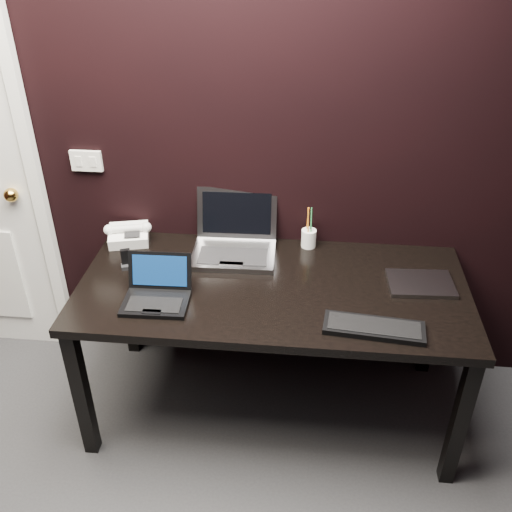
# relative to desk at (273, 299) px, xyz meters

# --- Properties ---
(wall_back) EXTENTS (4.00, 0.00, 4.00)m
(wall_back) POSITION_rel_desk_xyz_m (-0.30, 0.40, 0.64)
(wall_back) COLOR black
(wall_back) RESTS_ON ground
(wall_switch) EXTENTS (0.15, 0.02, 0.10)m
(wall_switch) POSITION_rel_desk_xyz_m (-0.92, 0.39, 0.46)
(wall_switch) COLOR silver
(wall_switch) RESTS_ON wall_back
(desk) EXTENTS (1.70, 0.80, 0.74)m
(desk) POSITION_rel_desk_xyz_m (0.00, 0.00, 0.00)
(desk) COLOR black
(desk) RESTS_ON ground
(netbook) EXTENTS (0.28, 0.25, 0.17)m
(netbook) POSITION_rel_desk_xyz_m (-0.47, -0.16, 0.11)
(netbook) COLOR black
(netbook) RESTS_ON desk
(silver_laptop) EXTENTS (0.39, 0.36, 0.27)m
(silver_laptop) POSITION_rel_desk_xyz_m (-0.20, 0.25, 0.13)
(silver_laptop) COLOR gray
(silver_laptop) RESTS_ON desk
(ext_keyboard) EXTENTS (0.40, 0.17, 0.02)m
(ext_keyboard) POSITION_rel_desk_xyz_m (0.42, -0.27, 0.09)
(ext_keyboard) COLOR black
(ext_keyboard) RESTS_ON desk
(closed_laptop) EXTENTS (0.29, 0.22, 0.02)m
(closed_laptop) POSITION_rel_desk_xyz_m (0.64, 0.06, 0.09)
(closed_laptop) COLOR gray
(closed_laptop) RESTS_ON desk
(desk_phone) EXTENTS (0.24, 0.21, 0.11)m
(desk_phone) POSITION_rel_desk_xyz_m (-0.73, 0.30, 0.12)
(desk_phone) COLOR white
(desk_phone) RESTS_ON desk
(mobile_phone) EXTENTS (0.06, 0.06, 0.09)m
(mobile_phone) POSITION_rel_desk_xyz_m (-0.67, 0.07, 0.11)
(mobile_phone) COLOR black
(mobile_phone) RESTS_ON desk
(pen_cup) EXTENTS (0.08, 0.08, 0.21)m
(pen_cup) POSITION_rel_desk_xyz_m (0.15, 0.34, 0.13)
(pen_cup) COLOR white
(pen_cup) RESTS_ON desk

